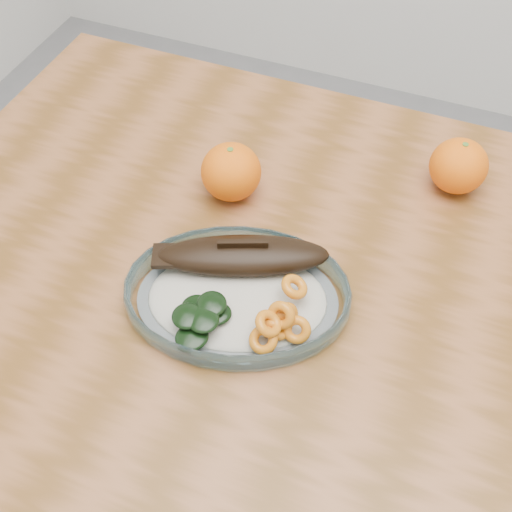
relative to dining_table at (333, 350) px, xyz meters
name	(u,v)px	position (x,y,z in m)	size (l,w,h in m)	color
ground	(304,512)	(0.00, 0.00, -0.65)	(3.00, 3.00, 0.00)	slate
dining_table	(333,350)	(0.00, 0.00, 0.00)	(1.20, 0.80, 0.75)	brown
plated_meal	(238,293)	(-0.12, -0.04, 0.12)	(0.60, 0.60, 0.08)	white
orange_left	(231,172)	(-0.19, 0.13, 0.14)	(0.08, 0.08, 0.08)	#FF5405
orange_right	(459,166)	(0.08, 0.25, 0.14)	(0.08, 0.08, 0.08)	#FF5405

